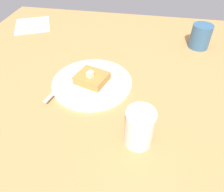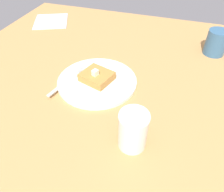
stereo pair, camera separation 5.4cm
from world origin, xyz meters
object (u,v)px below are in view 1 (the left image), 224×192
Objects in this scene: plate at (92,82)px; coffee_mug at (201,36)px; napkin at (33,25)px; syrup_jar at (139,129)px; fork at (64,83)px.

coffee_mug is (28.65, -33.23, 3.70)cm from plate.
syrup_jar is at bearing -136.20° from napkin.
napkin is at bearing 84.89° from coffee_mug.
plate is 49.77cm from napkin.
plate is 2.50× the size of syrup_jar.
coffee_mug is at bearing -95.11° from napkin.
fork is (-2.42, 7.86, 0.65)cm from plate.
syrup_jar is (-15.77, -23.12, 3.00)cm from fork.
syrup_jar is at bearing -124.30° from fork.
fork is 51.60cm from coffee_mug.
fork is 46.42cm from napkin.
syrup_jar is 0.59× the size of napkin.
fork is 0.99× the size of napkin.
coffee_mug reaches higher than fork.
plate is at bearing -134.38° from napkin.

